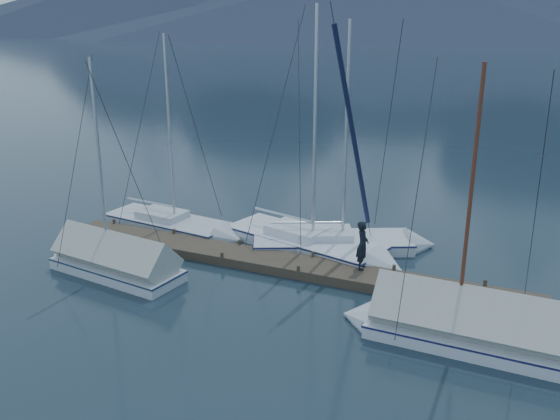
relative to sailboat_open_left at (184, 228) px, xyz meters
The scene contains 9 objects.
ground 6.57m from the sailboat_open_left, 36.14° to the right, with size 1000.00×1000.00×0.00m, color black.
dock 5.63m from the sailboat_open_left, 19.47° to the right, with size 18.00×1.50×0.54m.
mooring_posts 5.16m from the sailboat_open_left, 21.32° to the right, with size 15.12×1.52×0.35m.
sailboat_open_left is the anchor object (origin of this frame).
sailboat_open_mid 6.29m from the sailboat_open_left, ahead, with size 7.88×3.97×10.03m.
sailboat_open_right 7.31m from the sailboat_open_left, ahead, with size 7.33×4.86×9.47m.
sailboat_covered_near 12.61m from the sailboat_open_left, 21.18° to the right, with size 6.57×2.82×8.47m.
sailboat_covered_far 4.71m from the sailboat_open_left, 91.95° to the right, with size 6.02×2.64×8.19m.
person 8.44m from the sailboat_open_left, 10.37° to the right, with size 0.63×0.41×1.73m, color black.
Camera 1 is at (8.01, -16.08, 8.63)m, focal length 38.00 mm.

